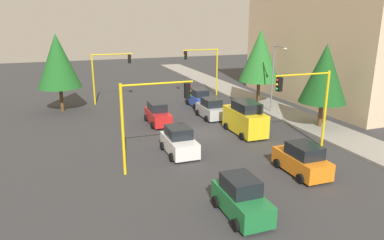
{
  "coord_description": "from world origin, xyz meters",
  "views": [
    {
      "loc": [
        26.77,
        -10.55,
        9.42
      ],
      "look_at": [
        -0.25,
        -0.78,
        1.2
      ],
      "focal_mm": 33.36,
      "sensor_mm": 36.0,
      "label": 1
    }
  ],
  "objects": [
    {
      "name": "car_red",
      "position": [
        -4.13,
        -2.74,
        0.9
      ],
      "size": [
        4.17,
        1.92,
        1.98
      ],
      "color": "red",
      "rests_on": "ground"
    },
    {
      "name": "tree_roadside_mid",
      "position": [
        -8.0,
        10.0,
        5.44
      ],
      "size": [
        4.52,
        4.52,
        8.28
      ],
      "color": "brown",
      "rests_on": "ground"
    },
    {
      "name": "lane_arrow_near",
      "position": [
        11.51,
        -3.0,
        0.01
      ],
      "size": [
        2.4,
        1.1,
        1.1
      ],
      "color": "silver",
      "rests_on": "ground"
    },
    {
      "name": "ground_plane",
      "position": [
        0.0,
        0.0,
        0.0
      ],
      "size": [
        120.0,
        120.0,
        0.0
      ],
      "primitive_type": "plane",
      "color": "#353538"
    },
    {
      "name": "traffic_signal_far_left",
      "position": [
        -14.0,
        5.73,
        4.15
      ],
      "size": [
        0.36,
        4.59,
        5.88
      ],
      "color": "yellow",
      "rests_on": "ground"
    },
    {
      "name": "tree_opposite_side",
      "position": [
        -12.0,
        -11.0,
        5.24
      ],
      "size": [
        4.37,
        4.37,
        7.99
      ],
      "color": "brown",
      "rests_on": "ground"
    },
    {
      "name": "traffic_signal_near_right",
      "position": [
        6.0,
        -5.71,
        4.07
      ],
      "size": [
        0.36,
        4.59,
        5.76
      ],
      "color": "yellow",
      "rests_on": "ground"
    },
    {
      "name": "tree_roadside_near",
      "position": [
        2.0,
        10.5,
        4.85
      ],
      "size": [
        4.05,
        4.05,
        7.4
      ],
      "color": "brown",
      "rests_on": "ground"
    },
    {
      "name": "car_silver",
      "position": [
        -4.31,
        2.63,
        0.9
      ],
      "size": [
        3.82,
        2.02,
        1.98
      ],
      "color": "#B2B5BA",
      "rests_on": "ground"
    },
    {
      "name": "traffic_signal_far_right",
      "position": [
        -14.0,
        -5.7,
        4.03
      ],
      "size": [
        0.36,
        4.59,
        5.7
      ],
      "color": "yellow",
      "rests_on": "ground"
    },
    {
      "name": "car_blue",
      "position": [
        -9.07,
        3.23,
        0.9
      ],
      "size": [
        3.9,
        2.03,
        1.98
      ],
      "color": "blue",
      "rests_on": "ground"
    },
    {
      "name": "delivery_van_yellow",
      "position": [
        1.2,
        3.43,
        1.28
      ],
      "size": [
        4.8,
        2.22,
        2.77
      ],
      "color": "yellow",
      "rests_on": "ground"
    },
    {
      "name": "apartment_block",
      "position": [
        -7.14,
        18.5,
        7.11
      ],
      "size": [
        22.41,
        9.3,
        14.21
      ],
      "color": "beige",
      "rests_on": "ground"
    },
    {
      "name": "sidewalk_kerb",
      "position": [
        -5.0,
        10.5,
        0.07
      ],
      "size": [
        80.0,
        4.0,
        0.15
      ],
      "primitive_type": "cube",
      "color": "gray",
      "rests_on": "ground"
    },
    {
      "name": "street_lamp_curbside",
      "position": [
        -3.61,
        9.2,
        4.35
      ],
      "size": [
        2.15,
        0.28,
        7.0
      ],
      "color": "slate",
      "rests_on": "ground"
    },
    {
      "name": "car_orange",
      "position": [
        9.64,
        2.95,
        0.9
      ],
      "size": [
        3.97,
        2.1,
        1.98
      ],
      "color": "orange",
      "rests_on": "ground"
    },
    {
      "name": "car_green",
      "position": [
        12.76,
        -2.91,
        0.9
      ],
      "size": [
        3.71,
        1.98,
        1.98
      ],
      "color": "#1E7238",
      "rests_on": "ground"
    },
    {
      "name": "car_white",
      "position": [
        3.77,
        -3.21,
        0.9
      ],
      "size": [
        3.87,
        2.12,
        1.98
      ],
      "color": "white",
      "rests_on": "ground"
    },
    {
      "name": "traffic_signal_near_left",
      "position": [
        6.0,
        5.71,
        4.08
      ],
      "size": [
        0.36,
        4.59,
        5.77
      ],
      "color": "yellow",
      "rests_on": "ground"
    }
  ]
}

